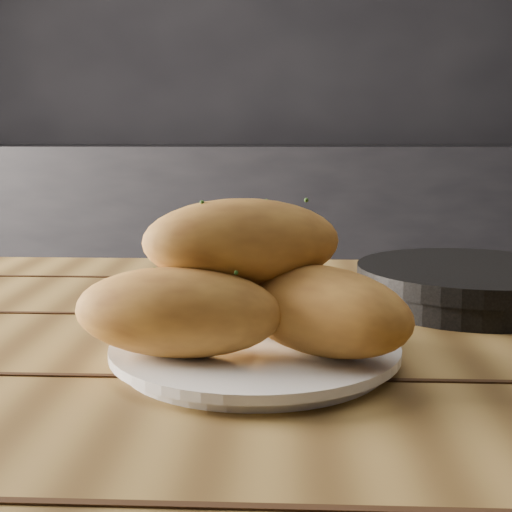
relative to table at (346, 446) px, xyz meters
The scene contains 6 objects.
back_wall 2.47m from the table, 90.88° to the left, with size 4.00×0.04×2.70m, color black.
counter 2.08m from the table, 91.01° to the left, with size 2.80×0.60×0.90m, color black.
table is the anchor object (origin of this frame).
plate 0.15m from the table, 144.38° to the right, with size 0.25×0.25×0.02m.
bread_rolls 0.20m from the table, 144.67° to the right, with size 0.29×0.25×0.12m.
skillet 0.26m from the table, 46.59° to the left, with size 0.40×0.26×0.05m.
Camera 1 is at (-0.02, -1.02, 0.94)m, focal length 50.00 mm.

